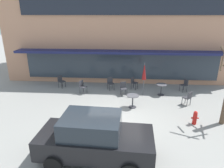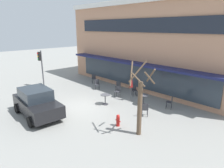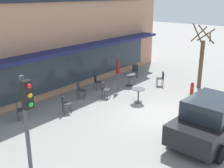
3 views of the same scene
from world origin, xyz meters
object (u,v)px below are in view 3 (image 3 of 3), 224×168
object	(u,v)px
cafe_chair_1	(135,70)
cafe_chair_4	(105,88)
patio_umbrella_green_folded	(118,64)
cafe_table_near_wall	(138,93)
cafe_chair_2	(19,109)
parked_sedan	(212,119)
cafe_chair_0	(80,89)
fire_hydrant	(192,88)
cafe_chair_3	(97,81)
street_tree	(201,59)
cafe_chair_5	(65,103)
traffic_light_pole	(27,115)
cafe_chair_6	(161,77)
cafe_table_streetside	(129,78)

from	to	relation	value
cafe_chair_1	cafe_chair_4	xyz separation A→B (m)	(-4.23, -0.92, 0.00)
patio_umbrella_green_folded	cafe_table_near_wall	bearing A→B (deg)	-111.47
cafe_chair_2	parked_sedan	size ratio (longest dim) A/B	0.21
cafe_chair_0	fire_hydrant	size ratio (longest dim) A/B	1.26
cafe_table_near_wall	cafe_chair_3	bearing A→B (deg)	87.02
cafe_chair_0	cafe_chair_2	world-z (taller)	same
parked_sedan	street_tree	xyz separation A→B (m)	(5.94, 2.91, 0.90)
cafe_chair_5	street_tree	xyz separation A→B (m)	(7.74, -3.43, 1.25)
traffic_light_pole	cafe_chair_1	bearing A→B (deg)	20.00
cafe_chair_6	street_tree	xyz separation A→B (m)	(1.15, -1.97, 1.25)
cafe_table_near_wall	cafe_chair_4	distance (m)	1.91
cafe_chair_2	cafe_table_near_wall	bearing A→B (deg)	-30.00
traffic_light_pole	cafe_chair_3	bearing A→B (deg)	29.52
cafe_table_streetside	cafe_chair_4	bearing A→B (deg)	-176.52
cafe_chair_5	traffic_light_pole	xyz separation A→B (m)	(-4.19, -3.27, 1.77)
cafe_chair_1	patio_umbrella_green_folded	bearing A→B (deg)	-164.37
traffic_light_pole	cafe_table_streetside	bearing A→B (deg)	19.23
cafe_table_streetside	traffic_light_pole	bearing A→B (deg)	-160.77
cafe_chair_5	street_tree	bearing A→B (deg)	-23.90
cafe_table_streetside	cafe_chair_2	size ratio (longest dim) A/B	0.85
cafe_chair_1	fire_hydrant	bearing A→B (deg)	-98.62
cafe_table_streetside	fire_hydrant	bearing A→B (deg)	-73.87
cafe_chair_1	traffic_light_pole	world-z (taller)	traffic_light_pole
patio_umbrella_green_folded	parked_sedan	xyz separation A→B (m)	(-2.30, -6.33, -0.75)
cafe_table_streetside	parked_sedan	distance (m)	7.28
parked_sedan	patio_umbrella_green_folded	bearing A→B (deg)	70.02
street_tree	fire_hydrant	bearing A→B (deg)	-173.11
cafe_table_near_wall	cafe_chair_4	size ratio (longest dim) A/B	0.85
cafe_chair_0	cafe_chair_5	bearing A→B (deg)	-155.23
cafe_chair_1	fire_hydrant	size ratio (longest dim) A/B	1.26
cafe_chair_3	fire_hydrant	xyz separation A→B (m)	(2.84, -4.68, -0.17)
cafe_chair_1	cafe_chair_4	world-z (taller)	same
parked_sedan	street_tree	size ratio (longest dim) A/B	1.12
cafe_table_near_wall	cafe_chair_6	xyz separation A→B (m)	(3.25, 0.48, 0.01)
cafe_table_near_wall	patio_umbrella_green_folded	world-z (taller)	patio_umbrella_green_folded
parked_sedan	cafe_chair_4	bearing A→B (deg)	81.03
cafe_chair_6	traffic_light_pole	distance (m)	11.08
patio_umbrella_green_folded	cafe_chair_4	xyz separation A→B (m)	(-1.32, -0.11, -1.10)
cafe_chair_1	cafe_chair_2	xyz separation A→B (m)	(-8.82, 0.22, 0.00)
cafe_chair_1	cafe_chair_3	world-z (taller)	same
cafe_chair_5	street_tree	world-z (taller)	street_tree
cafe_chair_5	parked_sedan	xyz separation A→B (m)	(1.80, -6.34, 0.35)
cafe_table_near_wall	cafe_chair_6	bearing A→B (deg)	8.41
cafe_chair_2	cafe_chair_5	distance (m)	2.07
cafe_chair_6	cafe_table_streetside	bearing A→B (deg)	130.90
cafe_chair_1	cafe_chair_2	bearing A→B (deg)	178.56
cafe_chair_5	cafe_chair_6	size ratio (longest dim) A/B	1.00
parked_sedan	fire_hydrant	bearing A→B (deg)	31.13
street_tree	patio_umbrella_green_folded	bearing A→B (deg)	136.72
cafe_chair_0	cafe_chair_5	xyz separation A→B (m)	(-1.85, -0.85, 0.00)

